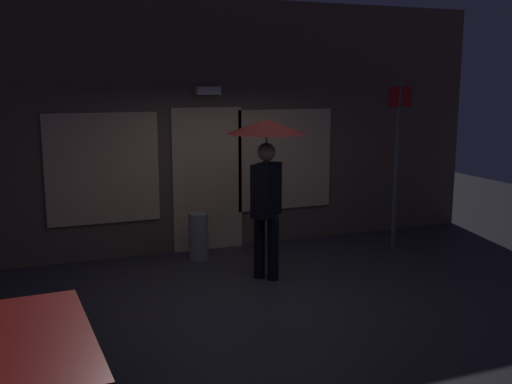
% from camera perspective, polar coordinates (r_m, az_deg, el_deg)
% --- Properties ---
extents(ground_plane, '(18.00, 18.00, 0.00)m').
position_cam_1_polar(ground_plane, '(7.49, 0.42, -9.68)').
color(ground_plane, '#38353A').
extents(building_facade, '(9.43, 0.48, 3.81)m').
position_cam_1_polar(building_facade, '(9.27, -5.02, 6.15)').
color(building_facade, brown).
rests_on(building_facade, ground).
extents(person_with_umbrella, '(1.02, 1.02, 2.11)m').
position_cam_1_polar(person_with_umbrella, '(7.67, 0.99, 3.26)').
color(person_with_umbrella, black).
rests_on(person_with_umbrella, ground).
extents(street_sign_post, '(0.40, 0.07, 2.61)m').
position_cam_1_polar(street_sign_post, '(9.36, 13.27, 3.40)').
color(street_sign_post, '#595B60').
rests_on(street_sign_post, ground).
extents(sidewalk_bollard, '(0.29, 0.29, 0.70)m').
position_cam_1_polar(sidewalk_bollard, '(8.82, -5.51, -4.23)').
color(sidewalk_bollard, '#9E998E').
rests_on(sidewalk_bollard, ground).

